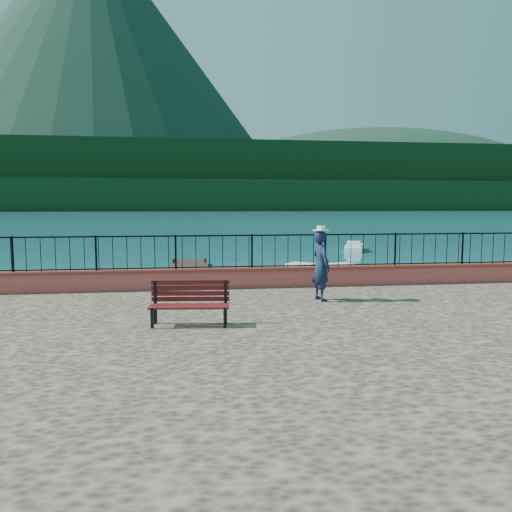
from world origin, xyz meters
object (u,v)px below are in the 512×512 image
object	(u,v)px
park_bench	(190,312)
boat_2	(349,271)
boat_0	(85,285)
boat_5	(354,246)
person	(321,266)
boat_1	(310,272)

from	to	relation	value
park_bench	boat_2	size ratio (longest dim) A/B	0.45
boat_0	park_bench	bearing A→B (deg)	-92.09
boat_0	boat_5	size ratio (longest dim) A/B	0.95
boat_0	person	bearing A→B (deg)	-71.78
park_bench	boat_2	world-z (taller)	park_bench
person	boat_2	xyz separation A→B (m)	(4.54, 11.10, -1.69)
boat_1	boat_5	distance (m)	16.24
person	boat_1	bearing A→B (deg)	-26.95
boat_0	boat_1	world-z (taller)	same
person	boat_1	size ratio (longest dim) A/B	0.51
person	boat_1	world-z (taller)	person
person	boat_0	xyz separation A→B (m)	(-7.38, 8.37, -1.69)
boat_1	boat_5	xyz separation A→B (m)	(7.25, 14.53, 0.00)
park_bench	boat_5	world-z (taller)	park_bench
park_bench	person	distance (m)	4.01
boat_5	boat_0	bearing A→B (deg)	156.39
person	boat_0	world-z (taller)	person
park_bench	boat_5	xyz separation A→B (m)	(13.16, 27.83, -1.07)
boat_2	boat_5	xyz separation A→B (m)	(5.31, 14.55, 0.00)
boat_0	boat_2	size ratio (longest dim) A/B	1.12
boat_0	boat_1	xyz separation A→B (m)	(9.98, 2.74, 0.00)
park_bench	boat_1	bearing A→B (deg)	72.65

